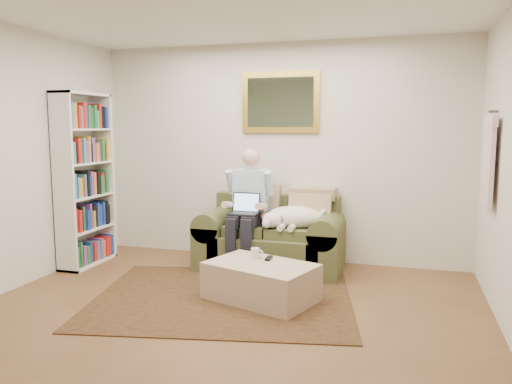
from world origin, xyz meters
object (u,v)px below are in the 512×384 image
at_px(sofa, 271,244).
at_px(sleeping_dog, 294,217).
at_px(seated_man, 247,210).
at_px(laptop, 245,208).
at_px(coffee_mug, 255,253).
at_px(bookshelf, 85,180).
at_px(ottoman, 261,282).

height_order(sofa, sleeping_dog, sofa).
bearing_deg(sleeping_dog, seated_man, -172.87).
bearing_deg(laptop, coffee_mug, -64.81).
bearing_deg(bookshelf, seated_man, 9.21).
height_order(coffee_mug, bookshelf, bookshelf).
bearing_deg(sofa, seated_man, -148.55).
relative_size(ottoman, coffee_mug, 9.72).
bearing_deg(bookshelf, ottoman, -15.09).
relative_size(laptop, bookshelf, 0.16).
distance_m(laptop, bookshelf, 1.92).
bearing_deg(ottoman, sofa, 100.05).
bearing_deg(ottoman, coffee_mug, 122.69).
distance_m(sleeping_dog, bookshelf, 2.47).
bearing_deg(laptop, sofa, 41.02).
height_order(sleeping_dog, bookshelf, bookshelf).
relative_size(sleeping_dog, bookshelf, 0.33).
relative_size(sofa, bookshelf, 0.81).
distance_m(seated_man, ottoman, 1.14).
bearing_deg(seated_man, coffee_mug, -66.64).
bearing_deg(seated_man, laptop, -90.00).
height_order(laptop, ottoman, laptop).
distance_m(sleeping_dog, ottoman, 1.10).
distance_m(sofa, laptop, 0.54).
bearing_deg(seated_man, sleeping_dog, 7.13).
xyz_separation_m(laptop, coffee_mug, (0.33, -0.70, -0.31)).
xyz_separation_m(seated_man, coffee_mug, (0.33, -0.77, -0.28)).
height_order(seated_man, laptop, seated_man).
relative_size(laptop, coffee_mug, 3.16).
relative_size(laptop, sleeping_dog, 0.47).
xyz_separation_m(seated_man, laptop, (-0.00, -0.06, 0.03)).
bearing_deg(coffee_mug, bookshelf, 168.17).
relative_size(sofa, coffee_mug, 16.26).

